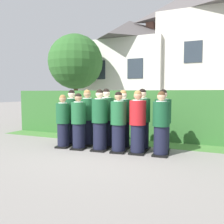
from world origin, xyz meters
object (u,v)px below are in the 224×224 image
at_px(student_front_row_3, 118,124).
at_px(student_rear_row_0, 72,118).
at_px(student_front_row_5, 161,125).
at_px(student_front_row_0, 63,122).
at_px(student_rear_row_5, 163,122).
at_px(student_rear_row_3, 123,121).
at_px(student_rear_row_1, 87,119).
at_px(student_rear_row_2, 106,119).
at_px(student_in_red_blazer, 138,124).
at_px(student_rear_row_4, 142,121).
at_px(student_front_row_2, 100,121).
at_px(student_front_row_1, 79,123).

relative_size(student_front_row_3, student_rear_row_0, 0.97).
bearing_deg(student_front_row_3, student_front_row_5, 5.47).
height_order(student_front_row_0, student_rear_row_5, student_rear_row_5).
relative_size(student_front_row_0, student_rear_row_3, 0.92).
bearing_deg(student_rear_row_1, student_rear_row_0, -176.56).
bearing_deg(student_rear_row_2, student_rear_row_0, -175.12).
height_order(student_in_red_blazer, student_rear_row_1, student_rear_row_1).
bearing_deg(student_rear_row_3, student_front_row_0, -159.46).
relative_size(student_front_row_5, student_rear_row_2, 0.95).
relative_size(student_rear_row_1, student_rear_row_4, 0.99).
bearing_deg(student_front_row_0, student_front_row_2, 4.11).
distance_m(student_front_row_3, student_in_red_blazer, 0.51).
relative_size(student_front_row_1, student_rear_row_4, 0.93).
height_order(student_front_row_0, student_front_row_5, student_front_row_5).
distance_m(student_front_row_0, student_front_row_1, 0.53).
bearing_deg(student_front_row_3, student_rear_row_1, 160.49).
relative_size(student_front_row_5, student_rear_row_0, 0.97).
relative_size(student_front_row_3, student_in_red_blazer, 0.98).
height_order(student_front_row_2, student_front_row_3, student_front_row_2).
relative_size(student_front_row_0, student_rear_row_5, 0.91).
bearing_deg(student_front_row_2, student_rear_row_1, 145.18).
xyz_separation_m(student_front_row_0, student_front_row_3, (1.69, 0.11, 0.04)).
distance_m(student_front_row_1, student_rear_row_3, 1.26).
height_order(student_rear_row_2, student_rear_row_3, student_rear_row_2).
distance_m(student_rear_row_0, student_rear_row_5, 2.77).
xyz_separation_m(student_front_row_2, student_rear_row_0, (-1.17, 0.41, -0.00)).
relative_size(student_front_row_0, student_in_red_blazer, 0.93).
height_order(student_rear_row_1, student_rear_row_5, same).
height_order(student_front_row_2, student_rear_row_1, student_front_row_2).
height_order(student_front_row_2, student_in_red_blazer, student_front_row_2).
relative_size(student_rear_row_0, student_rear_row_5, 1.00).
height_order(student_front_row_0, student_front_row_1, student_front_row_1).
distance_m(student_in_red_blazer, student_rear_row_5, 0.75).
height_order(student_front_row_1, student_rear_row_3, student_rear_row_3).
bearing_deg(student_front_row_5, student_front_row_3, -174.53).
xyz_separation_m(student_front_row_1, student_rear_row_0, (-0.55, 0.50, 0.05)).
bearing_deg(student_in_red_blazer, student_rear_row_2, 158.97).
distance_m(student_front_row_0, student_rear_row_3, 1.74).
bearing_deg(student_front_row_1, student_rear_row_0, 137.82).
xyz_separation_m(student_in_red_blazer, student_rear_row_1, (-1.69, 0.36, 0.02)).
bearing_deg(student_in_red_blazer, student_rear_row_3, 142.56).
distance_m(student_front_row_3, student_rear_row_5, 1.20).
bearing_deg(student_rear_row_0, student_front_row_1, -42.18).
bearing_deg(student_rear_row_3, student_rear_row_5, 4.60).
distance_m(student_front_row_5, student_rear_row_1, 2.31).
xyz_separation_m(student_front_row_2, student_rear_row_4, (1.03, 0.57, 0.01)).
xyz_separation_m(student_front_row_5, student_rear_row_3, (-1.17, 0.40, 0.02)).
bearing_deg(student_rear_row_2, student_front_row_2, -85.43).
bearing_deg(student_front_row_5, student_rear_row_5, 97.19).
height_order(student_front_row_2, student_rear_row_3, student_front_row_2).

